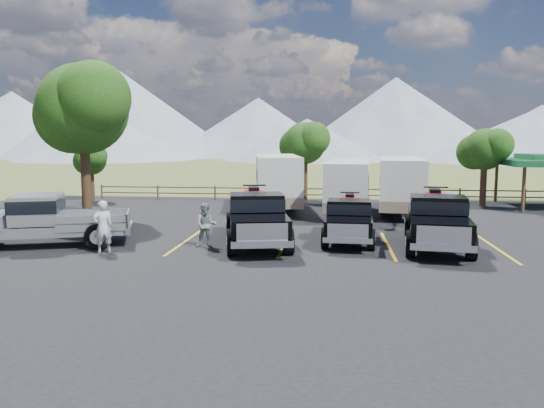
# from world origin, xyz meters

# --- Properties ---
(ground) EXTENTS (320.00, 320.00, 0.00)m
(ground) POSITION_xyz_m (0.00, 0.00, 0.00)
(ground) COLOR #4D5D27
(ground) RESTS_ON ground
(asphalt_lot) EXTENTS (44.00, 34.00, 0.04)m
(asphalt_lot) POSITION_xyz_m (0.00, 3.00, 0.02)
(asphalt_lot) COLOR black
(asphalt_lot) RESTS_ON ground
(stall_lines) EXTENTS (12.12, 5.50, 0.01)m
(stall_lines) POSITION_xyz_m (0.00, 4.00, 0.04)
(stall_lines) COLOR gold
(stall_lines) RESTS_ON asphalt_lot
(tree_big_nw) EXTENTS (5.54, 5.18, 7.84)m
(tree_big_nw) POSITION_xyz_m (-12.55, 9.03, 5.60)
(tree_big_nw) COLOR black
(tree_big_nw) RESTS_ON ground
(tree_ne_a) EXTENTS (3.11, 2.92, 4.76)m
(tree_ne_a) POSITION_xyz_m (8.97, 17.01, 3.48)
(tree_ne_a) COLOR black
(tree_ne_a) RESTS_ON ground
(tree_north) EXTENTS (3.46, 3.24, 5.25)m
(tree_north) POSITION_xyz_m (-2.03, 19.02, 3.83)
(tree_north) COLOR black
(tree_north) RESTS_ON ground
(tree_nw_small) EXTENTS (2.59, 2.43, 3.85)m
(tree_nw_small) POSITION_xyz_m (-16.02, 17.01, 2.78)
(tree_nw_small) COLOR black
(tree_nw_small) RESTS_ON ground
(rail_fence) EXTENTS (36.12, 0.12, 1.00)m
(rail_fence) POSITION_xyz_m (2.00, 18.50, 0.61)
(rail_fence) COLOR brown
(rail_fence) RESTS_ON ground
(mountain_range) EXTENTS (209.00, 71.00, 20.00)m
(mountain_range) POSITION_xyz_m (-7.63, 105.98, 7.87)
(mountain_range) COLOR slate
(mountain_range) RESTS_ON ground
(rig_left) EXTENTS (3.38, 6.89, 2.21)m
(rig_left) POSITION_xyz_m (-3.12, 3.99, 1.10)
(rig_left) COLOR black
(rig_left) RESTS_ON asphalt_lot
(rig_center) EXTENTS (2.16, 5.63, 1.85)m
(rig_center) POSITION_xyz_m (0.53, 5.04, 0.93)
(rig_center) COLOR black
(rig_center) RESTS_ON asphalt_lot
(rig_right) EXTENTS (2.93, 6.75, 2.18)m
(rig_right) POSITION_xyz_m (3.83, 4.15, 1.09)
(rig_right) COLOR black
(rig_right) RESTS_ON asphalt_lot
(trailer_left) EXTENTS (3.46, 9.10, 3.14)m
(trailer_left) POSITION_xyz_m (-3.30, 13.67, 1.69)
(trailer_left) COLOR silver
(trailer_left) RESTS_ON asphalt_lot
(trailer_center) EXTENTS (2.65, 8.37, 2.90)m
(trailer_center) POSITION_xyz_m (0.70, 12.28, 1.56)
(trailer_center) COLOR silver
(trailer_center) RESTS_ON asphalt_lot
(trailer_right) EXTENTS (2.96, 8.82, 3.05)m
(trailer_right) POSITION_xyz_m (3.58, 12.88, 1.64)
(trailer_right) COLOR silver
(trailer_right) RESTS_ON asphalt_lot
(pickup_silver) EXTENTS (6.94, 4.13, 1.99)m
(pickup_silver) POSITION_xyz_m (-11.11, 2.40, 1.07)
(pickup_silver) COLOR gray
(pickup_silver) RESTS_ON asphalt_lot
(person_a) EXTENTS (0.83, 0.78, 1.90)m
(person_a) POSITION_xyz_m (-8.33, 1.53, 0.99)
(person_a) COLOR #BABABA
(person_a) RESTS_ON asphalt_lot
(person_b) EXTENTS (0.92, 0.77, 1.68)m
(person_b) POSITION_xyz_m (-4.90, 2.99, 0.88)
(person_b) COLOR gray
(person_b) RESTS_ON asphalt_lot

